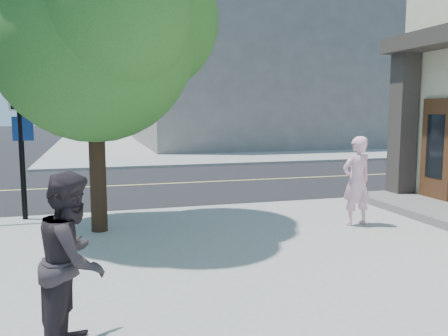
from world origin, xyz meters
name	(u,v)px	position (x,y,z in m)	size (l,w,h in m)	color
ground	(22,221)	(0.00, 0.00, 0.00)	(140.00, 140.00, 0.00)	black
road_ew	(42,189)	(0.00, 4.50, 0.01)	(140.00, 9.00, 0.01)	black
sidewalk_ne	(257,143)	(13.50, 21.50, 0.06)	(29.00, 25.00, 0.12)	gray
filler_ne	(262,48)	(14.00, 22.00, 7.12)	(18.00, 16.00, 14.00)	slate
man_on_phone	(357,181)	(6.91, -2.77, 1.06)	(0.68, 0.45, 1.87)	#EBADC4
pedestrian	(73,260)	(1.40, -6.44, 1.02)	(0.88, 0.68, 1.81)	#2C2528
street_tree	(98,16)	(1.81, -1.78, 4.31)	(4.89, 4.45, 6.49)	black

